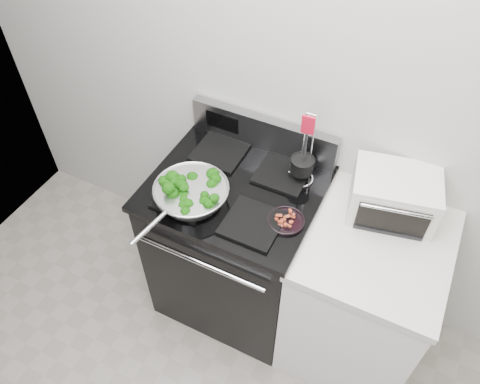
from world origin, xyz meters
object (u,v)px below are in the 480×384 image
Objects in this scene: skillet at (191,193)px; utensil_holder at (302,169)px; bacon_plate at (286,219)px; gas_range at (236,244)px; toaster_oven at (393,195)px.

utensil_holder is (0.39, 0.35, 0.01)m from skillet.
bacon_plate is at bearing 19.80° from skillet.
toaster_oven is (0.68, 0.19, 0.54)m from gas_range.
skillet is 3.33× the size of bacon_plate.
skillet is 0.89m from toaster_oven.
gas_range reaches higher than skillet.
toaster_oven is (0.38, 0.29, 0.06)m from bacon_plate.
gas_range is 2.75× the size of toaster_oven.
bacon_plate is 0.28m from utensil_holder.
skillet is 1.41× the size of utensil_holder.
gas_range is 2.95× the size of utensil_holder.
toaster_oven reaches higher than bacon_plate.
utensil_holder reaches higher than skillet.
bacon_plate is (0.29, -0.10, 0.48)m from gas_range.
gas_range is at bearing 161.56° from bacon_plate.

